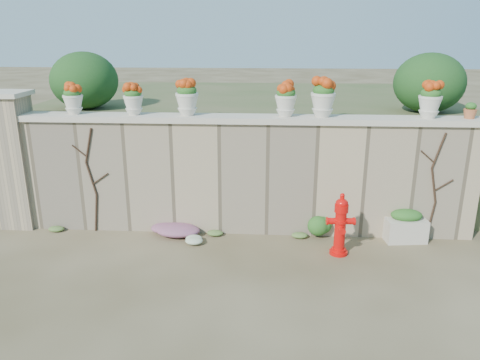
# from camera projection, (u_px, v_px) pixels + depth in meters

# --- Properties ---
(ground) EXTENTS (80.00, 80.00, 0.00)m
(ground) POSITION_uv_depth(u_px,v_px,m) (237.00, 279.00, 6.87)
(ground) COLOR #483C24
(ground) RESTS_ON ground
(stone_wall) EXTENTS (8.00, 0.40, 2.00)m
(stone_wall) POSITION_uv_depth(u_px,v_px,m) (244.00, 178.00, 8.27)
(stone_wall) COLOR tan
(stone_wall) RESTS_ON ground
(wall_cap) EXTENTS (8.10, 0.52, 0.10)m
(wall_cap) POSITION_uv_depth(u_px,v_px,m) (244.00, 119.00, 7.95)
(wall_cap) COLOR beige
(wall_cap) RESTS_ON stone_wall
(gate_pillar) EXTENTS (0.72, 0.72, 2.48)m
(gate_pillar) POSITION_uv_depth(u_px,v_px,m) (15.00, 160.00, 8.44)
(gate_pillar) COLOR tan
(gate_pillar) RESTS_ON ground
(raised_fill) EXTENTS (9.00, 6.00, 2.00)m
(raised_fill) POSITION_uv_depth(u_px,v_px,m) (251.00, 138.00, 11.31)
(raised_fill) COLOR #384C23
(raised_fill) RESTS_ON ground
(back_shrub_left) EXTENTS (1.30, 1.30, 1.10)m
(back_shrub_left) POSITION_uv_depth(u_px,v_px,m) (84.00, 81.00, 9.13)
(back_shrub_left) COLOR #143814
(back_shrub_left) RESTS_ON raised_fill
(back_shrub_right) EXTENTS (1.30, 1.30, 1.10)m
(back_shrub_right) POSITION_uv_depth(u_px,v_px,m) (429.00, 83.00, 8.73)
(back_shrub_right) COLOR #143814
(back_shrub_right) RESTS_ON raised_fill
(vine_left) EXTENTS (0.60, 0.04, 1.91)m
(vine_left) POSITION_uv_depth(u_px,v_px,m) (92.00, 179.00, 8.23)
(vine_left) COLOR black
(vine_left) RESTS_ON ground
(vine_right) EXTENTS (0.60, 0.04, 1.91)m
(vine_right) POSITION_uv_depth(u_px,v_px,m) (434.00, 186.00, 7.87)
(vine_right) COLOR black
(vine_right) RESTS_ON ground
(fire_hydrant) EXTENTS (0.44, 0.32, 1.04)m
(fire_hydrant) POSITION_uv_depth(u_px,v_px,m) (340.00, 224.00, 7.49)
(fire_hydrant) COLOR red
(fire_hydrant) RESTS_ON ground
(planter_box) EXTENTS (0.73, 0.47, 0.57)m
(planter_box) POSITION_uv_depth(u_px,v_px,m) (405.00, 226.00, 8.07)
(planter_box) COLOR beige
(planter_box) RESTS_ON ground
(green_shrub) EXTENTS (0.53, 0.48, 0.50)m
(green_shrub) POSITION_uv_depth(u_px,v_px,m) (322.00, 224.00, 8.18)
(green_shrub) COLOR #1E5119
(green_shrub) RESTS_ON ground
(magenta_clump) EXTENTS (0.96, 0.64, 0.26)m
(magenta_clump) POSITION_uv_depth(u_px,v_px,m) (174.00, 228.00, 8.33)
(magenta_clump) COLOR #B72497
(magenta_clump) RESTS_ON ground
(white_flowers) EXTENTS (0.44, 0.35, 0.16)m
(white_flowers) POSITION_uv_depth(u_px,v_px,m) (192.00, 239.00, 8.00)
(white_flowers) COLOR white
(white_flowers) RESTS_ON ground
(urn_pot_0) EXTENTS (0.34, 0.34, 0.53)m
(urn_pot_0) POSITION_uv_depth(u_px,v_px,m) (73.00, 99.00, 8.03)
(urn_pot_0) COLOR beige
(urn_pot_0) RESTS_ON wall_cap
(urn_pot_1) EXTENTS (0.34, 0.34, 0.53)m
(urn_pot_1) POSITION_uv_depth(u_px,v_px,m) (133.00, 99.00, 7.97)
(urn_pot_1) COLOR beige
(urn_pot_1) RESTS_ON wall_cap
(urn_pot_2) EXTENTS (0.39, 0.39, 0.61)m
(urn_pot_2) POSITION_uv_depth(u_px,v_px,m) (187.00, 98.00, 7.90)
(urn_pot_2) COLOR beige
(urn_pot_2) RESTS_ON wall_cap
(urn_pot_3) EXTENTS (0.37, 0.37, 0.57)m
(urn_pot_3) POSITION_uv_depth(u_px,v_px,m) (286.00, 100.00, 7.81)
(urn_pot_3) COLOR beige
(urn_pot_3) RESTS_ON wall_cap
(urn_pot_4) EXTENTS (0.41, 0.41, 0.64)m
(urn_pot_4) POSITION_uv_depth(u_px,v_px,m) (323.00, 98.00, 7.76)
(urn_pot_4) COLOR beige
(urn_pot_4) RESTS_ON wall_cap
(urn_pot_5) EXTENTS (0.38, 0.38, 0.59)m
(urn_pot_5) POSITION_uv_depth(u_px,v_px,m) (430.00, 100.00, 7.66)
(urn_pot_5) COLOR beige
(urn_pot_5) RESTS_ON wall_cap
(terracotta_pot) EXTENTS (0.21, 0.21, 0.26)m
(terracotta_pot) POSITION_uv_depth(u_px,v_px,m) (470.00, 111.00, 7.68)
(terracotta_pot) COLOR #AB5B34
(terracotta_pot) RESTS_ON wall_cap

